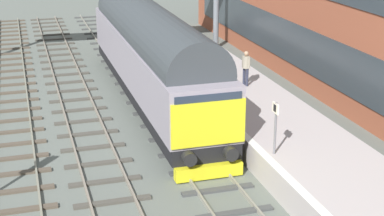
{
  "coord_description": "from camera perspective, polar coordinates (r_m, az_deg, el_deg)",
  "views": [
    {
      "loc": [
        -5.96,
        -20.12,
        9.2
      ],
      "look_at": [
        0.2,
        0.43,
        1.69
      ],
      "focal_mm": 55.77,
      "sensor_mm": 36.0,
      "label": 1
    }
  ],
  "objects": [
    {
      "name": "ground_plane",
      "position": [
        22.91,
        -0.17,
        -4.38
      ],
      "size": [
        140.0,
        140.0,
        0.0
      ],
      "primitive_type": "plane",
      "color": "#5B615B",
      "rests_on": "ground"
    },
    {
      "name": "track_main",
      "position": [
        22.89,
        -0.17,
        -4.25
      ],
      "size": [
        2.5,
        60.0,
        0.15
      ],
      "color": "gray",
      "rests_on": "ground"
    },
    {
      "name": "track_adjacent_west",
      "position": [
        22.24,
        -8.92,
        -5.24
      ],
      "size": [
        2.5,
        60.0,
        0.15
      ],
      "color": "gray",
      "rests_on": "ground"
    },
    {
      "name": "track_adjacent_far_west",
      "position": [
        22.11,
        -16.53,
        -6.0
      ],
      "size": [
        2.5,
        60.0,
        0.15
      ],
      "color": "slate",
      "rests_on": "ground"
    },
    {
      "name": "station_platform",
      "position": [
        23.91,
        8.13,
        -2.24
      ],
      "size": [
        4.0,
        44.0,
        1.01
      ],
      "color": "#B0A7A6",
      "rests_on": "ground"
    },
    {
      "name": "diesel_locomotive",
      "position": [
        27.99,
        -3.91,
        5.35
      ],
      "size": [
        2.74,
        17.58,
        4.68
      ],
      "color": "black",
      "rests_on": "ground"
    },
    {
      "name": "platform_number_sign",
      "position": [
        20.14,
        7.98,
        -1.15
      ],
      "size": [
        0.1,
        0.44,
        1.83
      ],
      "color": "slate",
      "rests_on": "station_platform"
    },
    {
      "name": "waiting_passenger",
      "position": [
        27.67,
        5.18,
        4.11
      ],
      "size": [
        0.44,
        0.48,
        1.64
      ],
      "rotation": [
        0.0,
        0.0,
        1.94
      ],
      "color": "#2C2F42",
      "rests_on": "station_platform"
    }
  ]
}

